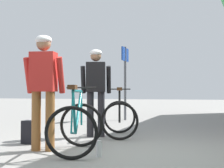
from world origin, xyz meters
TOP-DOWN VIEW (x-y plane):
  - ground_plane at (0.00, 0.00)m, footprint 80.00×80.00m
  - cyclist_near_in_red at (-1.28, -0.21)m, footprint 0.65×0.38m
  - cyclist_far_in_dark at (-1.09, 1.47)m, footprint 0.66×0.43m
  - bicycle_near_teal at (-0.72, -0.18)m, footprint 0.99×1.23m
  - bicycle_far_black at (-0.65, 1.66)m, footprint 1.00×1.24m
  - backpack_on_platform at (-1.84, 0.30)m, footprint 0.28×0.18m
  - water_bottle_near_the_bikes at (-0.31, -0.34)m, footprint 0.08×0.08m
  - water_bottle_by_the_backpack at (-1.72, 0.26)m, footprint 0.08×0.08m
  - platform_sign_post at (-1.64, 5.39)m, footprint 0.08×0.70m

SIDE VIEW (x-z plane):
  - ground_plane at x=0.00m, z-range 0.00..0.00m
  - water_bottle_by_the_backpack at x=-1.72m, z-range 0.00..0.19m
  - water_bottle_near_the_bikes at x=-0.31m, z-range 0.00..0.22m
  - backpack_on_platform at x=-1.84m, z-range 0.00..0.40m
  - bicycle_near_teal at x=-0.72m, z-range -0.09..0.89m
  - bicycle_far_black at x=-0.65m, z-range -0.09..0.89m
  - cyclist_near_in_red at x=-1.28m, z-range 0.17..1.94m
  - cyclist_far_in_dark at x=-1.09m, z-range 0.17..1.94m
  - platform_sign_post at x=-1.64m, z-range 0.42..2.82m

